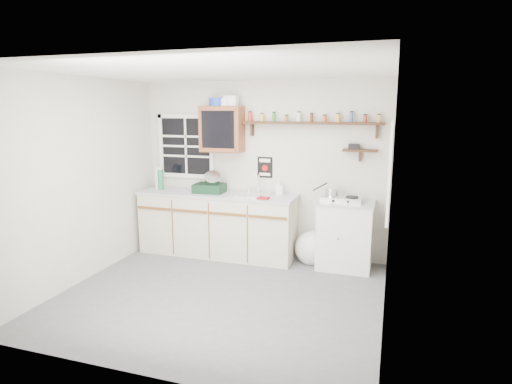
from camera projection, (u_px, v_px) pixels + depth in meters
room at (219, 189)px, 4.69m from camera, size 3.64×3.24×2.54m
main_cabinet at (217, 224)px, 6.24m from camera, size 2.31×0.63×0.92m
right_cabinet at (345, 235)px, 5.71m from camera, size 0.73×0.57×0.91m
sink at (252, 194)px, 5.99m from camera, size 0.52×0.44×0.29m
upper_cabinet at (222, 129)px, 6.10m from camera, size 0.60×0.32×0.65m
upper_cabinet_clutter at (223, 102)px, 6.02m from camera, size 0.42×0.24×0.14m
spice_shelf at (311, 122)px, 5.76m from camera, size 1.91×0.18×0.35m
secondary_shelf at (358, 150)px, 5.65m from camera, size 0.45×0.16×0.24m
warning_sign at (265, 167)px, 6.16m from camera, size 0.22×0.02×0.30m
window_back at (186, 146)px, 6.48m from camera, size 0.93×0.03×0.98m
window_right at (391, 171)px, 4.63m from camera, size 0.03×0.78×1.08m
water_bottles at (159, 179)px, 6.40m from camera, size 0.15×0.11×0.33m
dish_rack at (210, 186)px, 6.16m from camera, size 0.43×0.33×0.32m
soap_bottle at (279, 188)px, 5.99m from camera, size 0.12×0.12×0.21m
rag at (263, 198)px, 5.73m from camera, size 0.16×0.13×0.02m
hotplate at (342, 199)px, 5.61m from camera, size 0.55×0.31×0.08m
saucepan at (332, 192)px, 5.64m from camera, size 0.39×0.31×0.19m
trash_bag at (312, 248)px, 5.92m from camera, size 0.44×0.40×0.50m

